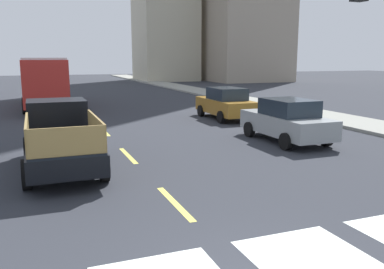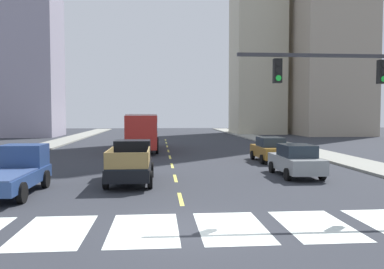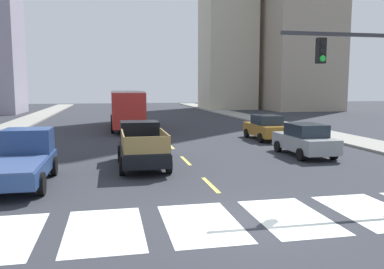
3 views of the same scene
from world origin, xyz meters
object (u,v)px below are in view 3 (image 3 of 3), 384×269
object	(u,v)px
pickup_dark	(23,159)
city_bus	(126,107)
sedan_mid	(305,140)
sedan_near_left	(266,127)
pickup_stakebed	(142,145)

from	to	relation	value
pickup_dark	city_bus	size ratio (longest dim) A/B	0.48
sedan_mid	sedan_near_left	xyz separation A→B (m)	(0.44, 6.47, 0.00)
pickup_stakebed	city_bus	xyz separation A→B (m)	(-0.02, 16.38, 1.02)
sedan_mid	pickup_dark	bearing A→B (deg)	-164.76
sedan_near_left	sedan_mid	bearing A→B (deg)	-94.35
city_bus	sedan_mid	distance (m)	17.88
pickup_stakebed	sedan_mid	world-z (taller)	pickup_stakebed
pickup_dark	sedan_mid	bearing A→B (deg)	16.74
pickup_stakebed	pickup_dark	distance (m)	5.34
pickup_stakebed	city_bus	bearing A→B (deg)	88.53
pickup_stakebed	sedan_mid	distance (m)	8.73
pickup_stakebed	city_bus	size ratio (longest dim) A/B	0.48
sedan_mid	sedan_near_left	size ratio (longest dim) A/B	1.00
pickup_stakebed	sedan_mid	xyz separation A→B (m)	(8.69, 0.80, -0.08)
pickup_dark	sedan_mid	xyz separation A→B (m)	(13.41, 3.30, -0.06)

